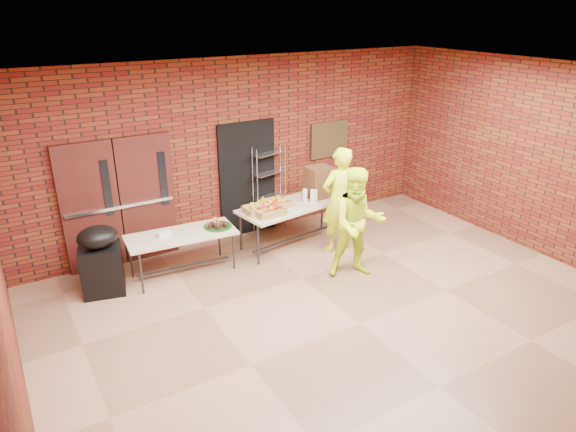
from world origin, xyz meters
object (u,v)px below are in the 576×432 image
at_px(coffee_dispenser, 319,182).
at_px(volunteer_woman, 339,200).
at_px(covered_grill, 101,260).
at_px(volunteer_man, 358,223).
at_px(table_right, 292,208).
at_px(wire_rack, 269,189).
at_px(table_left, 181,237).

height_order(coffee_dispenser, volunteer_woman, volunteer_woman).
bearing_deg(covered_grill, volunteer_woman, 4.82).
bearing_deg(coffee_dispenser, volunteer_man, -100.88).
bearing_deg(coffee_dispenser, volunteer_woman, -89.59).
bearing_deg(table_right, volunteer_man, -84.87).
xyz_separation_m(wire_rack, volunteer_woman, (0.62, -1.31, 0.10)).
bearing_deg(volunteer_woman, covered_grill, -8.41).
relative_size(wire_rack, table_right, 0.82).
bearing_deg(coffee_dispenser, table_right, -171.80).
bearing_deg(volunteer_man, table_right, 126.01).
bearing_deg(table_left, coffee_dispenser, 5.81).
height_order(table_left, table_right, table_right).
relative_size(coffee_dispenser, volunteer_man, 0.31).
distance_m(covered_grill, volunteer_woman, 3.91).
xyz_separation_m(coffee_dispenser, volunteer_woman, (0.00, -0.60, -0.15)).
bearing_deg(wire_rack, covered_grill, 178.57).
distance_m(coffee_dispenser, covered_grill, 3.87).
bearing_deg(table_right, coffee_dispenser, 0.50).
bearing_deg(coffee_dispenser, table_left, -178.94).
bearing_deg(covered_grill, volunteer_man, -8.98).
height_order(table_left, covered_grill, covered_grill).
distance_m(table_left, volunteer_woman, 2.69).
relative_size(coffee_dispenser, volunteer_woman, 0.30).
relative_size(wire_rack, coffee_dispenser, 2.96).
distance_m(table_right, volunteer_woman, 0.82).
height_order(table_left, coffee_dispenser, coffee_dispenser).
distance_m(coffee_dispenser, volunteer_man, 1.52).
xyz_separation_m(wire_rack, volunteer_man, (0.33, -2.19, 0.06)).
bearing_deg(volunteer_man, table_left, 171.49).
xyz_separation_m(table_right, volunteer_woman, (0.61, -0.51, 0.19)).
relative_size(table_left, covered_grill, 1.63).
bearing_deg(table_left, volunteer_woman, -7.18).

